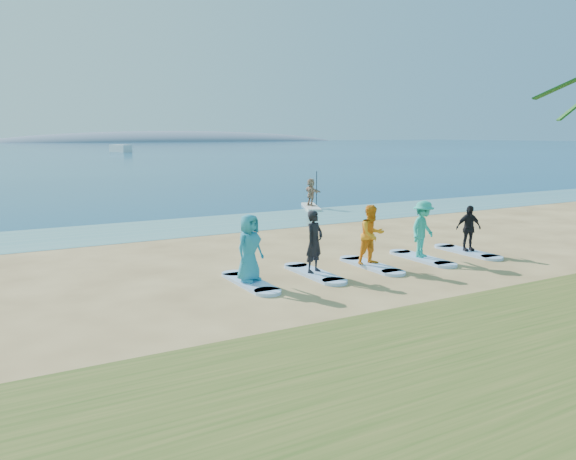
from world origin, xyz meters
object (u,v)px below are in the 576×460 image
student_2 (372,235)px  surfboard_3 (422,258)px  student_0 (249,248)px  surfboard_4 (467,252)px  student_1 (314,242)px  student_3 (423,229)px  surfboard_1 (314,273)px  student_4 (468,228)px  surfboard_0 (250,283)px  paddleboard (311,207)px  surfboard_2 (371,265)px  paddleboarder (311,192)px  boat_offshore_b (121,152)px

student_2 → surfboard_3: size_ratio=0.82×
student_0 → surfboard_4: bearing=-24.1°
student_1 → student_3: size_ratio=0.97×
surfboard_4 → student_2: bearing=180.0°
surfboard_1 → student_4: (6.12, 0.00, 0.82)m
surfboard_0 → surfboard_4: same height
paddleboard → surfboard_3: size_ratio=1.36×
surfboard_4 → student_4: 0.82m
surfboard_2 → surfboard_3: same height
surfboard_1 → surfboard_3: (4.08, 0.00, 0.00)m
student_0 → surfboard_1: student_0 is taller
surfboard_0 → surfboard_3: 6.12m
surfboard_1 → surfboard_0: bearing=180.0°
student_1 → surfboard_4: student_1 is taller
surfboard_3 → student_3: (0.00, 0.00, 0.95)m
surfboard_2 → paddleboarder: bearing=65.9°
boat_offshore_b → student_2: bearing=-113.0°
student_3 → paddleboarder: bearing=52.6°
surfboard_0 → surfboard_1: same height
surfboard_0 → student_2: student_2 is taller
paddleboard → student_3: student_3 is taller
student_3 → student_4: (2.04, 0.00, -0.14)m
student_0 → surfboard_2: size_ratio=0.82×
student_1 → student_4: 6.12m
paddleboard → student_0: 16.05m
paddleboarder → student_2: 13.92m
surfboard_1 → surfboard_2: bearing=0.0°
surfboard_2 → surfboard_3: 2.04m
boat_offshore_b → student_4: 117.24m
student_3 → surfboard_2: bearing=158.6°
student_3 → surfboard_1: bearing=158.6°
surfboard_2 → surfboard_4: bearing=0.0°
paddleboarder → surfboard_0: size_ratio=0.68×
paddleboard → surfboard_1: 14.87m
surfboard_1 → student_3: student_3 is taller
paddleboarder → boat_offshore_b: size_ratio=0.22×
student_4 → paddleboard: bearing=98.8°
student_3 → surfboard_4: student_3 is taller
surfboard_1 → student_4: 6.17m
paddleboard → surfboard_1: size_ratio=1.36×
student_2 → surfboard_4: size_ratio=0.82×
student_2 → paddleboard: bearing=64.4°
surfboard_0 → student_4: 8.20m
surfboard_3 → student_4: size_ratio=1.43×
paddleboarder → student_3: size_ratio=0.82×
surfboard_0 → student_2: (4.08, 0.00, 0.95)m
surfboard_3 → student_2: bearing=180.0°
paddleboard → surfboard_2: paddleboard is taller
surfboard_0 → student_2: 4.19m
student_1 → surfboard_2: bearing=-24.0°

